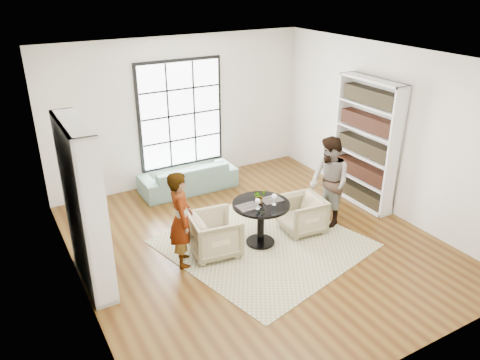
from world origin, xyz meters
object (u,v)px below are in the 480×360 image
armchair_left (215,234)px  wine_glass_left (258,201)px  armchair_right (302,214)px  pedestal_table (261,215)px  person_left (181,219)px  person_right (329,182)px  flower_centerpiece (259,196)px  sofa (188,177)px  wine_glass_right (274,197)px

armchair_left → wine_glass_left: size_ratio=4.08×
armchair_left → armchair_right: armchair_left is taller
pedestal_table → wine_glass_left: size_ratio=5.07×
wine_glass_left → person_left: bearing=168.4°
person_left → person_right: bearing=-76.2°
pedestal_table → person_left: (-1.33, 0.11, 0.22)m
armchair_left → flower_centerpiece: (0.77, -0.07, 0.51)m
person_right → wine_glass_left: size_ratio=8.73×
armchair_left → armchair_right: (1.62, -0.10, -0.02)m
sofa → person_left: size_ratio=1.28×
pedestal_table → flower_centerpiece: flower_centerpiece is taller
armchair_right → person_left: bearing=-86.7°
armchair_left → wine_glass_left: (0.63, -0.24, 0.53)m
pedestal_table → person_right: bearing=0.3°
pedestal_table → person_right: (1.39, 0.01, 0.26)m
person_right → wine_glass_right: 1.24m
armchair_left → person_left: 0.69m
wine_glass_left → flower_centerpiece: size_ratio=0.85×
pedestal_table → wine_glass_left: (-0.15, -0.13, 0.33)m
person_left → person_right: person_right is taller
flower_centerpiece → pedestal_table: bearing=-77.3°
person_right → wine_glass_left: 1.54m
armchair_right → wine_glass_left: 1.14m
pedestal_table → person_left: size_ratio=0.61×
sofa → wine_glass_right: size_ratio=10.24×
pedestal_table → person_left: bearing=175.3°
pedestal_table → armchair_right: bearing=0.5°
sofa → flower_centerpiece: 2.52m
pedestal_table → sofa: 2.51m
wine_glass_left → flower_centerpiece: 0.22m
armchair_right → wine_glass_right: (-0.68, -0.15, 0.56)m
person_right → armchair_left: bearing=-85.1°
wine_glass_left → armchair_left: bearing=159.0°
sofa → wine_glass_left: size_ratio=10.68×
armchair_left → person_right: person_right is taller
wine_glass_left → wine_glass_right: size_ratio=0.96×
armchair_right → wine_glass_left: size_ratio=3.79×
sofa → flower_centerpiece: bearing=94.6°
wine_glass_left → wine_glass_right: 0.30m
person_right → wine_glass_right: person_right is taller
armchair_right → person_right: bearing=96.0°
sofa → flower_centerpiece: (0.18, -2.45, 0.56)m
armchair_left → wine_glass_right: 1.10m
armchair_right → wine_glass_right: bearing=-71.9°
pedestal_table → armchair_left: size_ratio=1.24×
sofa → wine_glass_right: 2.72m
armchair_right → wine_glass_left: wine_glass_left is taller
sofa → wine_glass_right: bearing=97.9°
armchair_left → wine_glass_right: (0.93, -0.25, 0.54)m
person_left → armchair_right: bearing=-76.8°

